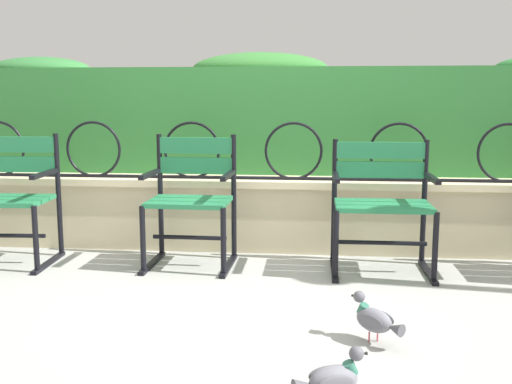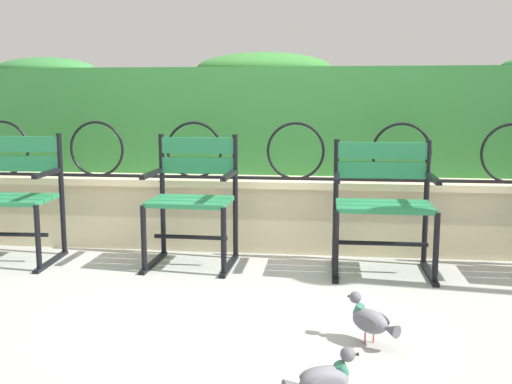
% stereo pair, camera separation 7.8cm
% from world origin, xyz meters
% --- Properties ---
extents(ground_plane, '(60.00, 60.00, 0.00)m').
position_xyz_m(ground_plane, '(0.00, 0.00, 0.00)').
color(ground_plane, '#9E9E99').
extents(stone_wall, '(7.01, 0.41, 0.53)m').
position_xyz_m(stone_wall, '(0.00, 0.92, 0.27)').
color(stone_wall, beige).
rests_on(stone_wall, ground).
extents(iron_arch_fence, '(6.48, 0.02, 0.42)m').
position_xyz_m(iron_arch_fence, '(-0.15, 0.85, 0.72)').
color(iron_arch_fence, black).
rests_on(iron_arch_fence, stone_wall).
extents(hedge_row, '(6.87, 0.64, 0.95)m').
position_xyz_m(hedge_row, '(-0.02, 1.42, 0.97)').
color(hedge_row, '#2D7033').
rests_on(hedge_row, stone_wall).
extents(park_chair_leftmost, '(0.66, 0.55, 0.87)m').
position_xyz_m(park_chair_leftmost, '(-1.73, 0.38, 0.47)').
color(park_chair_leftmost, '#237547').
rests_on(park_chair_leftmost, ground).
extents(park_chair_centre_left, '(0.57, 0.53, 0.87)m').
position_xyz_m(park_chair_centre_left, '(-0.47, 0.45, 0.46)').
color(park_chair_centre_left, '#237547').
rests_on(park_chair_centre_left, ground).
extents(park_chair_centre_right, '(0.64, 0.52, 0.85)m').
position_xyz_m(park_chair_centre_right, '(0.79, 0.43, 0.46)').
color(park_chair_centre_right, '#237547').
rests_on(park_chair_centre_right, ground).
extents(pigeon_near_chairs, '(0.24, 0.23, 0.22)m').
position_xyz_m(pigeon_near_chairs, '(0.64, -0.79, 0.11)').
color(pigeon_near_chairs, slate).
rests_on(pigeon_near_chairs, ground).
extents(pigeon_far_side, '(0.28, 0.17, 0.22)m').
position_xyz_m(pigeon_far_side, '(0.43, -1.41, 0.11)').
color(pigeon_far_side, slate).
rests_on(pigeon_far_side, ground).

